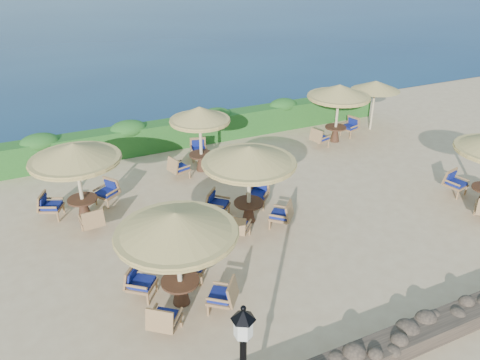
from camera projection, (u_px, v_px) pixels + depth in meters
ground at (285, 214)px, 15.74m from camera, size 120.00×120.00×0.00m
sea at (58, 1)px, 72.20m from camera, size 160.00×160.00×0.00m
hedge at (206, 129)px, 21.27m from camera, size 18.00×0.90×1.20m
stone_wall at (422, 334)px, 10.64m from camera, size 15.00×0.65×0.44m
extra_parasol at (376, 86)px, 21.89m from camera, size 2.30×2.30×2.41m
cafe_set_0 at (177, 242)px, 11.04m from camera, size 2.96×2.96×2.65m
cafe_set_1 at (249, 170)px, 14.53m from camera, size 2.98×2.98×2.65m
cafe_set_3 at (76, 165)px, 14.70m from camera, size 2.87×2.87×2.65m
cafe_set_4 at (200, 128)px, 17.97m from camera, size 2.69×2.67×2.65m
cafe_set_5 at (339, 99)px, 20.59m from camera, size 2.88×2.79×2.65m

